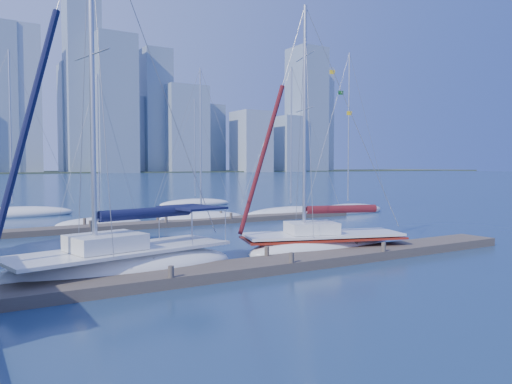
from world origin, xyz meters
TOP-DOWN VIEW (x-y plane):
  - ground at (0.00, 0.00)m, footprint 700.00×700.00m
  - near_dock at (0.00, 0.00)m, footprint 26.00×2.00m
  - far_dock at (2.00, 16.00)m, footprint 30.00×1.80m
  - sailboat_navy at (-5.88, 1.89)m, footprint 9.51×4.85m
  - sailboat_maroon at (3.86, 2.00)m, footprint 8.57×4.92m
  - bg_boat_1 at (-2.66, 18.31)m, footprint 6.23×3.61m
  - bg_boat_3 at (4.57, 17.28)m, footprint 7.43×4.71m
  - bg_boat_4 at (13.04, 17.60)m, footprint 8.94×4.70m
  - bg_boat_5 at (18.67, 16.80)m, footprint 8.06×4.26m
  - bg_boat_6 at (-7.18, 28.58)m, footprint 9.80×4.26m
  - bg_boat_7 at (10.43, 31.34)m, footprint 8.02×2.62m
  - skyline at (22.47, 290.28)m, footprint 503.45×51.31m

SIDE VIEW (x-z plane):
  - ground at x=0.00m, z-range 0.00..0.00m
  - far_dock at x=2.00m, z-range 0.00..0.36m
  - near_dock at x=0.00m, z-range 0.00..0.40m
  - bg_boat_1 at x=-2.66m, z-range -5.16..5.62m
  - bg_boat_7 at x=10.43m, z-range -5.53..6.01m
  - bg_boat_3 at x=4.57m, z-range -5.63..6.15m
  - bg_boat_4 at x=13.04m, z-range -6.13..6.65m
  - bg_boat_6 at x=-7.18m, z-range -6.71..7.27m
  - bg_boat_5 at x=18.67m, z-range -6.93..7.52m
  - sailboat_maroon at x=3.86m, z-range -5.16..7.07m
  - sailboat_navy at x=-5.88m, z-range -6.19..8.38m
  - skyline at x=22.47m, z-range -19.23..91.73m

